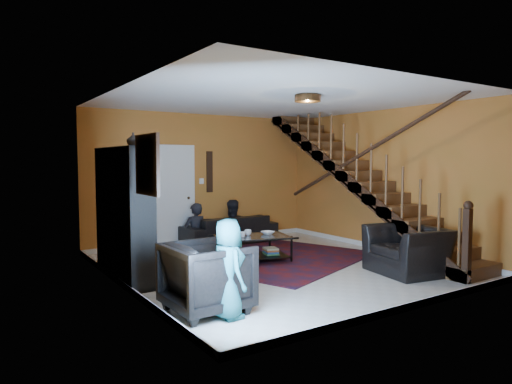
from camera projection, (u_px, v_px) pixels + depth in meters
floor at (276, 266)px, 7.76m from camera, size 5.50×5.50×0.00m
room at (172, 258)px, 8.15m from camera, size 5.50×5.50×5.50m
staircase at (366, 181)px, 8.82m from camera, size 0.95×5.02×3.18m
bookshelf at (124, 216)px, 6.89m from camera, size 0.35×1.80×2.00m
door at (174, 197)px, 9.59m from camera, size 0.82×0.05×2.05m
framed_picture at (147, 165)px, 5.49m from camera, size 0.04×0.74×0.74m
wall_hanging at (210, 172)px, 10.02m from camera, size 0.14×0.03×0.90m
ceiling_fixture at (308, 98)px, 6.90m from camera, size 0.40×0.40×0.10m
rug at (257, 255)px, 8.67m from camera, size 4.24×4.50×0.02m
sofa at (230, 230)px, 9.88m from camera, size 2.08×0.84×0.60m
armchair_left at (207, 277)px, 5.41m from camera, size 0.95×0.93×0.84m
armchair_right at (408, 250)px, 7.28m from camera, size 1.18×1.30×0.74m
person_adult_a at (196, 236)px, 9.50m from camera, size 0.50×0.33×1.37m
person_adult_b at (231, 231)px, 9.97m from camera, size 0.68×0.53×1.39m
person_child at (228, 269)px, 5.18m from camera, size 0.38×0.57×1.15m
coffee_table at (253, 247)px, 7.99m from camera, size 1.41×1.05×0.48m
cup_a at (248, 232)px, 8.06m from camera, size 0.12×0.12×0.10m
cup_b at (243, 234)px, 7.87m from camera, size 0.12×0.12×0.09m
bowl at (268, 233)px, 8.16m from camera, size 0.26×0.26×0.05m
vase at (133, 139)px, 6.39m from camera, size 0.18×0.18×0.19m
popcorn_bucket at (252, 297)px, 5.68m from camera, size 0.18×0.18×0.16m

